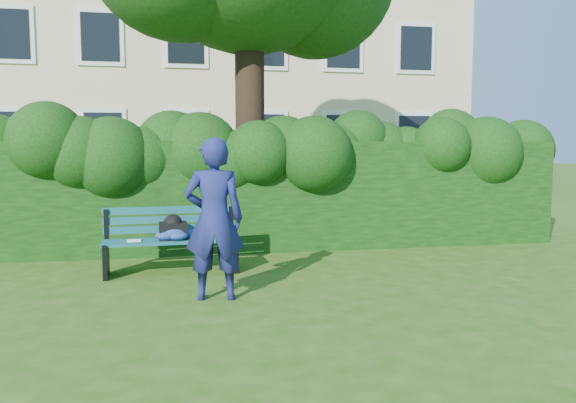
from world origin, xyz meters
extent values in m
plane|color=#26500E|center=(0.00, 0.00, 0.00)|extent=(80.00, 80.00, 0.00)
cube|color=beige|center=(0.00, 14.00, 6.00)|extent=(16.00, 8.00, 12.00)
cube|color=white|center=(-6.00, 9.98, 2.00)|extent=(1.30, 0.08, 1.60)
cube|color=black|center=(-6.00, 9.94, 2.00)|extent=(1.05, 0.04, 1.35)
cube|color=white|center=(-3.60, 9.98, 2.00)|extent=(1.30, 0.08, 1.60)
cube|color=black|center=(-3.60, 9.94, 2.00)|extent=(1.05, 0.04, 1.35)
cube|color=white|center=(-1.20, 9.98, 2.00)|extent=(1.30, 0.08, 1.60)
cube|color=black|center=(-1.20, 9.94, 2.00)|extent=(1.05, 0.04, 1.35)
cube|color=white|center=(1.20, 9.98, 2.00)|extent=(1.30, 0.08, 1.60)
cube|color=black|center=(1.20, 9.94, 2.00)|extent=(1.05, 0.04, 1.35)
cube|color=white|center=(3.60, 9.98, 2.00)|extent=(1.30, 0.08, 1.60)
cube|color=black|center=(3.60, 9.94, 2.00)|extent=(1.05, 0.04, 1.35)
cube|color=white|center=(6.00, 9.98, 2.00)|extent=(1.30, 0.08, 1.60)
cube|color=black|center=(6.00, 9.94, 2.00)|extent=(1.05, 0.04, 1.35)
cube|color=white|center=(-6.00, 9.98, 4.80)|extent=(1.30, 0.08, 1.60)
cube|color=black|center=(-6.00, 9.94, 4.80)|extent=(1.05, 0.04, 1.35)
cube|color=white|center=(-3.60, 9.98, 4.80)|extent=(1.30, 0.08, 1.60)
cube|color=black|center=(-3.60, 9.94, 4.80)|extent=(1.05, 0.04, 1.35)
cube|color=white|center=(-1.20, 9.98, 4.80)|extent=(1.30, 0.08, 1.60)
cube|color=black|center=(-1.20, 9.94, 4.80)|extent=(1.05, 0.04, 1.35)
cube|color=white|center=(1.20, 9.98, 4.80)|extent=(1.30, 0.08, 1.60)
cube|color=black|center=(1.20, 9.94, 4.80)|extent=(1.05, 0.04, 1.35)
cube|color=white|center=(3.60, 9.98, 4.80)|extent=(1.30, 0.08, 1.60)
cube|color=black|center=(3.60, 9.94, 4.80)|extent=(1.05, 0.04, 1.35)
cube|color=white|center=(6.00, 9.98, 4.80)|extent=(1.30, 0.08, 1.60)
cube|color=black|center=(6.00, 9.94, 4.80)|extent=(1.05, 0.04, 1.35)
cube|color=black|center=(0.00, 2.20, 0.90)|extent=(10.00, 1.00, 1.80)
cylinder|color=black|center=(-0.23, 2.94, 2.62)|extent=(0.52, 0.52, 5.25)
cube|color=#104F53|center=(-1.61, 0.38, 0.45)|extent=(1.81, 0.19, 0.04)
cube|color=#104F53|center=(-1.62, 0.50, 0.45)|extent=(1.81, 0.19, 0.04)
cube|color=#104F53|center=(-1.62, 0.62, 0.45)|extent=(1.81, 0.19, 0.04)
cube|color=#104F53|center=(-1.63, 0.74, 0.45)|extent=(1.81, 0.19, 0.04)
cube|color=#104F53|center=(-1.64, 0.82, 0.58)|extent=(1.80, 0.13, 0.10)
cube|color=#104F53|center=(-1.64, 0.83, 0.71)|extent=(1.80, 0.13, 0.10)
cube|color=#104F53|center=(-1.64, 0.84, 0.84)|extent=(1.80, 0.13, 0.10)
cube|color=black|center=(-2.47, 0.52, 0.22)|extent=(0.09, 0.50, 0.44)
cube|color=black|center=(-2.49, 0.78, 0.65)|extent=(0.06, 0.06, 0.45)
cube|color=black|center=(-2.47, 0.47, 0.44)|extent=(0.08, 0.42, 0.05)
cube|color=black|center=(-0.77, 0.61, 0.22)|extent=(0.09, 0.50, 0.44)
cube|color=black|center=(-0.78, 0.87, 0.65)|extent=(0.06, 0.06, 0.45)
cube|color=black|center=(-0.77, 0.56, 0.44)|extent=(0.08, 0.42, 0.05)
cube|color=white|center=(-2.11, 0.49, 0.48)|extent=(0.19, 0.14, 0.02)
cube|color=black|center=(-1.60, 0.56, 0.59)|extent=(0.38, 0.28, 0.23)
imported|color=navy|center=(-1.13, -0.83, 0.92)|extent=(0.70, 0.50, 1.83)
camera|label=1|loc=(-1.53, -7.11, 1.75)|focal=35.00mm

